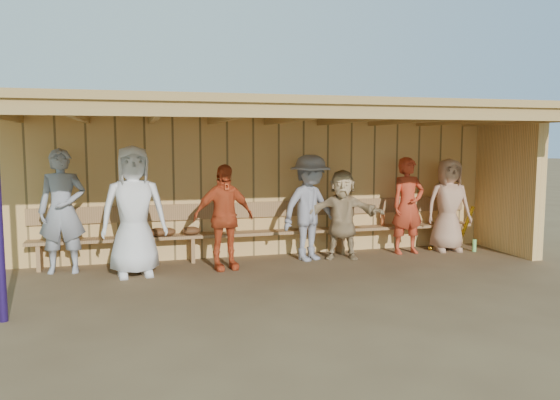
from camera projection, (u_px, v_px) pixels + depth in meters
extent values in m
plane|color=brown|center=(286.00, 271.00, 8.23)|extent=(90.00, 90.00, 0.00)
imported|color=gray|center=(62.00, 211.00, 8.07)|extent=(0.71, 0.50, 1.86)
imported|color=silver|center=(134.00, 211.00, 7.89)|extent=(0.98, 0.68, 1.90)
imported|color=#C94820|center=(224.00, 217.00, 8.30)|extent=(1.00, 0.56, 1.61)
imported|color=gray|center=(310.00, 208.00, 8.94)|extent=(1.29, 1.04, 1.74)
imported|color=tan|center=(342.00, 215.00, 9.05)|extent=(1.45, 0.89, 1.49)
imported|color=#BA381D|center=(408.00, 206.00, 9.49)|extent=(0.63, 0.43, 1.68)
imported|color=tan|center=(448.00, 205.00, 9.70)|extent=(0.87, 0.63, 1.65)
cube|color=#E3AE60|center=(265.00, 185.00, 9.40)|extent=(8.60, 0.20, 2.40)
cube|color=#E3AE60|center=(508.00, 184.00, 9.63)|extent=(0.20, 1.62, 2.40)
cube|color=#B18848|center=(286.00, 107.00, 7.97)|extent=(8.80, 3.20, 0.10)
cube|color=#B18848|center=(320.00, 111.00, 6.54)|extent=(8.80, 0.10, 0.18)
cube|color=#B18848|center=(2.00, 114.00, 6.99)|extent=(0.08, 3.00, 0.16)
cube|color=#B18848|center=(80.00, 115.00, 7.24)|extent=(0.08, 3.00, 0.16)
cube|color=#B18848|center=(153.00, 115.00, 7.49)|extent=(0.08, 3.00, 0.16)
cube|color=#B18848|center=(222.00, 116.00, 7.74)|extent=(0.08, 3.00, 0.16)
cube|color=#B18848|center=(286.00, 117.00, 7.98)|extent=(0.08, 3.00, 0.16)
cube|color=#B18848|center=(347.00, 118.00, 8.23)|extent=(0.08, 3.00, 0.16)
cube|color=#B18848|center=(404.00, 118.00, 8.48)|extent=(0.08, 3.00, 0.16)
cube|color=#B18848|center=(457.00, 119.00, 8.72)|extent=(0.08, 3.00, 0.16)
cube|color=#B18848|center=(508.00, 120.00, 8.97)|extent=(0.08, 3.00, 0.16)
cube|color=#9F7344|center=(269.00, 232.00, 9.20)|extent=(7.60, 0.32, 0.05)
cube|color=#9F7344|center=(267.00, 209.00, 9.32)|extent=(7.60, 0.04, 0.26)
cube|color=#9F7344|center=(40.00, 257.00, 8.29)|extent=(0.06, 0.29, 0.40)
cube|color=#9F7344|center=(192.00, 249.00, 8.89)|extent=(0.06, 0.29, 0.40)
cube|color=#9F7344|center=(340.00, 242.00, 9.56)|extent=(0.06, 0.29, 0.40)
cube|color=#9F7344|center=(456.00, 236.00, 10.16)|extent=(0.06, 0.29, 0.40)
cylinder|color=gold|center=(465.00, 227.00, 9.96)|extent=(0.13, 0.41, 0.80)
sphere|color=orange|center=(430.00, 248.00, 9.82)|extent=(0.08, 0.08, 0.08)
ellipsoid|color=#593319|center=(158.00, 232.00, 8.67)|extent=(0.30, 0.24, 0.14)
ellipsoid|color=#593319|center=(166.00, 232.00, 8.70)|extent=(0.30, 0.24, 0.14)
ellipsoid|color=#593319|center=(191.00, 231.00, 8.80)|extent=(0.30, 0.24, 0.14)
cylinder|color=#99DF6F|center=(336.00, 221.00, 9.56)|extent=(0.07, 0.07, 0.22)
cylinder|color=#D0602E|center=(383.00, 219.00, 9.79)|extent=(0.07, 0.07, 0.22)
cylinder|color=#80D369|center=(474.00, 245.00, 9.70)|extent=(0.07, 0.07, 0.22)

